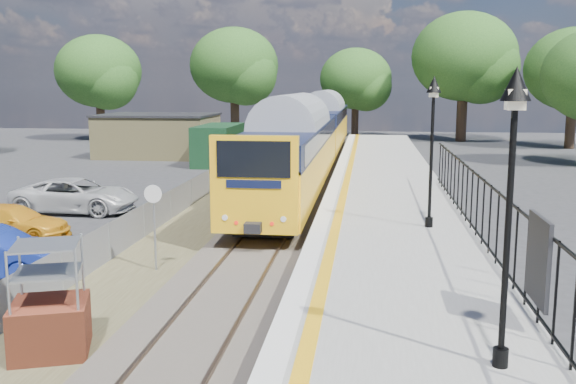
% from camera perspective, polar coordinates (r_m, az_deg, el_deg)
% --- Properties ---
extents(ground, '(120.00, 120.00, 0.00)m').
position_cam_1_polar(ground, '(15.09, -6.40, -10.85)').
color(ground, '#2D2D30').
rests_on(ground, ground).
extents(track_bed, '(5.90, 80.00, 0.29)m').
position_cam_1_polar(track_bed, '(24.28, -2.17, -2.72)').
color(track_bed, '#473F38').
rests_on(track_bed, ground).
extents(platform, '(5.00, 70.00, 0.90)m').
position_cam_1_polar(platform, '(22.27, 9.08, -3.01)').
color(platform, gray).
rests_on(platform, ground).
extents(platform_edge, '(0.90, 70.00, 0.01)m').
position_cam_1_polar(platform_edge, '(22.20, 3.78, -1.75)').
color(platform_edge, silver).
rests_on(platform_edge, platform).
extents(victorian_lamp_south, '(0.44, 0.44, 4.60)m').
position_cam_1_polar(victorian_lamp_south, '(10.01, 19.33, 3.62)').
color(victorian_lamp_south, black).
rests_on(victorian_lamp_south, platform).
extents(victorian_lamp_north, '(0.44, 0.44, 4.60)m').
position_cam_1_polar(victorian_lamp_north, '(19.85, 12.75, 6.58)').
color(victorian_lamp_north, black).
rests_on(victorian_lamp_north, platform).
extents(palisade_fence, '(0.12, 26.00, 2.00)m').
position_cam_1_polar(palisade_fence, '(16.63, 17.96, -2.74)').
color(palisade_fence, black).
rests_on(palisade_fence, platform).
extents(wire_fence, '(0.06, 52.00, 1.20)m').
position_cam_1_polar(wire_fence, '(27.23, -9.14, -0.41)').
color(wire_fence, '#999EA3').
rests_on(wire_fence, ground).
extents(outbuilding, '(10.80, 10.10, 3.12)m').
position_cam_1_polar(outbuilding, '(47.31, -10.50, 4.85)').
color(outbuilding, tan).
rests_on(outbuilding, ground).
extents(tree_line, '(56.80, 43.80, 11.88)m').
position_cam_1_polar(tree_line, '(55.79, 5.20, 10.88)').
color(tree_line, '#332319').
rests_on(tree_line, ground).
extents(train, '(2.82, 40.83, 3.51)m').
position_cam_1_polar(train, '(39.48, 2.22, 5.30)').
color(train, yellow).
rests_on(train, ground).
extents(brick_plinth, '(1.80, 1.80, 2.27)m').
position_cam_1_polar(brick_plinth, '(13.40, -20.46, -9.11)').
color(brick_plinth, brown).
rests_on(brick_plinth, ground).
extents(speed_sign, '(0.50, 0.10, 2.50)m').
position_cam_1_polar(speed_sign, '(18.25, -11.83, -1.95)').
color(speed_sign, '#999EA3').
rests_on(speed_sign, ground).
extents(car_yellow, '(4.07, 1.77, 1.17)m').
position_cam_1_polar(car_yellow, '(23.90, -23.34, -2.50)').
color(car_yellow, '#EFA51C').
rests_on(car_yellow, ground).
extents(car_white, '(5.13, 2.42, 1.42)m').
position_cam_1_polar(car_white, '(27.95, -18.34, -0.30)').
color(car_white, silver).
rests_on(car_white, ground).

